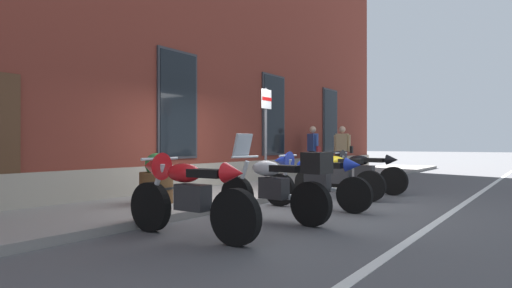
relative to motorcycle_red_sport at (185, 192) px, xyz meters
The scene contains 13 objects.
ground_plane 3.14m from the motorcycle_red_sport, 16.47° to the left, with size 140.00×140.00×0.00m, color #4C4C4F.
sidewalk 3.67m from the motorcycle_red_sport, 35.32° to the left, with size 30.14×2.45×0.12m, color gray.
lane_stripe 3.81m from the motorcycle_red_sport, 38.12° to the right, with size 30.14×0.12×0.01m, color silver.
brick_pub_facade 7.45m from the motorcycle_red_sport, 63.07° to the left, with size 24.14×5.12×8.28m.
motorcycle_red_sport is the anchor object (origin of this frame).
motorcycle_silver_touring 1.61m from the motorcycle_red_sport, 12.43° to the right, with size 0.62×2.07×1.34m.
motorcycle_blue_sport 2.93m from the motorcycle_red_sport, ahead, with size 0.62×2.09×1.04m.
motorcycle_yellow_naked 4.43m from the motorcycle_red_sport, ahead, with size 0.62×2.01×1.00m.
motorcycle_black_sport 5.86m from the motorcycle_red_sport, ahead, with size 0.62×2.14×1.04m.
pedestrian_blue_top 9.06m from the motorcycle_red_sport, 17.92° to the left, with size 0.40×0.61×1.68m.
pedestrian_tan_coat 9.51m from the motorcycle_red_sport, 12.24° to the left, with size 0.23×0.66×1.68m.
parking_sign 4.48m from the motorcycle_red_sport, 21.13° to the left, with size 0.36×0.07×2.34m.
barrel_planter 2.31m from the motorcycle_red_sport, 58.55° to the left, with size 0.62×0.62×0.89m.
Camera 1 is at (-6.55, -4.57, 1.15)m, focal length 28.50 mm.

